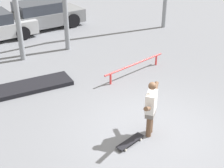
# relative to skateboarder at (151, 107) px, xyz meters

# --- Properties ---
(ground_plane) EXTENTS (36.00, 36.00, 0.00)m
(ground_plane) POSITION_rel_skateboarder_xyz_m (0.10, 0.12, -0.79)
(ground_plane) COLOR slate
(skateboarder) EXTENTS (1.16, 0.92, 1.47)m
(skateboarder) POSITION_rel_skateboarder_xyz_m (0.00, 0.00, 0.00)
(skateboarder) COLOR brown
(skateboarder) RESTS_ON ground_plane
(skateboard) EXTENTS (0.84, 0.36, 0.08)m
(skateboard) POSITION_rel_skateboarder_xyz_m (-0.64, -0.04, -0.73)
(skateboard) COLOR black
(skateboard) RESTS_ON ground_plane
(manual_pad) EXTENTS (3.09, 1.25, 0.14)m
(manual_pad) POSITION_rel_skateboarder_xyz_m (-1.73, 4.07, -0.73)
(manual_pad) COLOR black
(manual_pad) RESTS_ON ground_plane
(grind_rail) EXTENTS (2.80, 0.45, 0.41)m
(grind_rail) POSITION_rel_skateboarder_xyz_m (1.88, 2.97, -0.47)
(grind_rail) COLOR red
(grind_rail) RESTS_ON ground_plane
(parked_car_grey) EXTENTS (4.04, 1.97, 1.32)m
(parked_car_grey) POSITION_rel_skateboarder_xyz_m (1.42, 9.87, -0.15)
(parked_car_grey) COLOR slate
(parked_car_grey) RESTS_ON ground_plane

